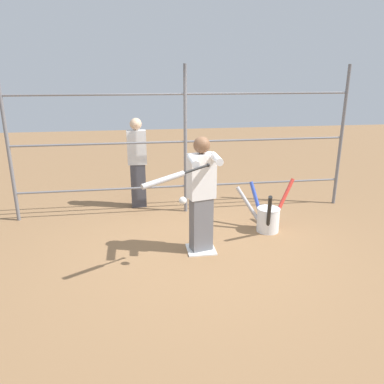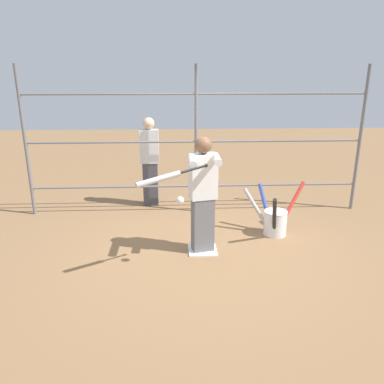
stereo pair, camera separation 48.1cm
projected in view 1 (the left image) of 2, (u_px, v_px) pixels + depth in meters
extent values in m
plane|color=olive|center=(201.00, 250.00, 5.37)|extent=(24.00, 24.00, 0.00)
cube|color=white|center=(201.00, 249.00, 5.36)|extent=(0.40, 0.40, 0.02)
cylinder|color=slate|center=(341.00, 137.00, 6.90)|extent=(0.06, 0.06, 2.57)
cylinder|color=slate|center=(185.00, 142.00, 6.48)|extent=(0.06, 0.06, 2.57)
cylinder|color=slate|center=(8.00, 146.00, 6.06)|extent=(0.06, 0.06, 2.57)
cylinder|color=slate|center=(186.00, 186.00, 6.73)|extent=(5.81, 0.04, 0.04)
cylinder|color=slate|center=(185.00, 142.00, 6.48)|extent=(5.81, 0.04, 0.04)
cylinder|color=slate|center=(185.00, 94.00, 6.24)|extent=(5.81, 0.04, 0.04)
cube|color=slate|center=(201.00, 225.00, 5.25)|extent=(0.33, 0.25, 0.79)
cube|color=white|center=(202.00, 176.00, 5.03)|extent=(0.40, 0.28, 0.62)
sphere|color=brown|center=(202.00, 145.00, 4.90)|extent=(0.22, 0.22, 0.22)
cylinder|color=white|center=(216.00, 159.00, 4.80)|extent=(0.10, 0.44, 0.10)
cylinder|color=white|center=(193.00, 161.00, 4.68)|extent=(0.10, 0.44, 0.10)
sphere|color=black|center=(208.00, 165.00, 4.54)|extent=(0.05, 0.05, 0.05)
cylinder|color=black|center=(196.00, 169.00, 4.45)|extent=(0.34, 0.19, 0.08)
cylinder|color=#B2B2B7|center=(163.00, 180.00, 4.22)|extent=(0.52, 0.30, 0.14)
sphere|color=white|center=(183.00, 201.00, 4.58)|extent=(0.10, 0.10, 0.10)
cylinder|color=white|center=(268.00, 220.00, 5.95)|extent=(0.35, 0.35, 0.38)
torus|color=white|center=(269.00, 208.00, 5.89)|extent=(0.36, 0.36, 0.01)
cylinder|color=#B2B2B7|center=(250.00, 208.00, 5.99)|extent=(0.47, 0.29, 0.68)
cylinder|color=black|center=(269.00, 215.00, 5.64)|extent=(0.21, 0.45, 0.72)
cylinder|color=red|center=(282.00, 203.00, 6.10)|extent=(0.53, 0.37, 0.75)
cylinder|color=#334CB2|center=(258.00, 204.00, 6.07)|extent=(0.24, 0.37, 0.72)
cube|color=#3F3F47|center=(138.00, 185.00, 7.00)|extent=(0.27, 0.17, 0.82)
cube|color=silver|center=(137.00, 147.00, 6.78)|extent=(0.34, 0.19, 0.62)
sphere|color=beige|center=(136.00, 124.00, 6.65)|extent=(0.21, 0.21, 0.21)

